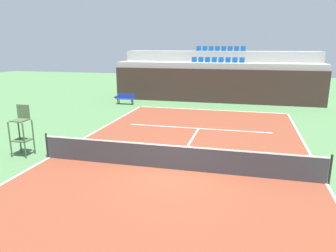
% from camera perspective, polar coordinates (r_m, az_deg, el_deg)
% --- Properties ---
extents(ground_plane, '(80.00, 80.00, 0.00)m').
position_cam_1_polar(ground_plane, '(12.35, 0.99, -7.84)').
color(ground_plane, '#477042').
extents(court_surface, '(11.00, 24.00, 0.01)m').
position_cam_1_polar(court_surface, '(12.35, 0.99, -7.82)').
color(court_surface, brown).
rests_on(court_surface, ground_plane).
extents(baseline_far, '(11.00, 0.10, 0.00)m').
position_cam_1_polar(baseline_far, '(23.70, 7.54, 2.88)').
color(baseline_far, white).
rests_on(baseline_far, court_surface).
extents(sideline_left, '(0.10, 24.00, 0.00)m').
position_cam_1_polar(sideline_left, '(14.50, -20.59, -5.33)').
color(sideline_left, white).
rests_on(sideline_left, court_surface).
extents(sideline_right, '(0.10, 24.00, 0.00)m').
position_cam_1_polar(sideline_right, '(12.42, 26.66, -9.27)').
color(sideline_right, white).
rests_on(sideline_right, court_surface).
extents(service_line_far, '(8.26, 0.10, 0.00)m').
position_cam_1_polar(service_line_far, '(18.34, 5.51, -0.43)').
color(service_line_far, white).
rests_on(service_line_far, court_surface).
extents(centre_service_line, '(0.10, 6.40, 0.00)m').
position_cam_1_polar(centre_service_line, '(15.30, 3.70, -3.40)').
color(centre_service_line, white).
rests_on(centre_service_line, court_surface).
extents(back_wall, '(17.27, 0.30, 2.78)m').
position_cam_1_polar(back_wall, '(26.60, 8.44, 7.09)').
color(back_wall, '#33231E').
rests_on(back_wall, ground_plane).
extents(stands_tier_lower, '(17.27, 2.40, 3.24)m').
position_cam_1_polar(stands_tier_lower, '(27.91, 8.74, 7.90)').
color(stands_tier_lower, '#9E9E99').
rests_on(stands_tier_lower, ground_plane).
extents(stands_tier_upper, '(17.27, 2.40, 4.15)m').
position_cam_1_polar(stands_tier_upper, '(30.24, 9.22, 9.23)').
color(stands_tier_upper, '#9E9E99').
rests_on(stands_tier_upper, ground_plane).
extents(seating_row_lower, '(4.48, 0.44, 0.44)m').
position_cam_1_polar(seating_row_lower, '(27.87, 8.90, 11.49)').
color(seating_row_lower, '#145193').
rests_on(seating_row_lower, stands_tier_lower).
extents(seating_row_upper, '(4.48, 0.44, 0.44)m').
position_cam_1_polar(seating_row_upper, '(30.23, 9.40, 13.40)').
color(seating_row_upper, '#145193').
rests_on(seating_row_upper, stands_tier_upper).
extents(tennis_net, '(11.08, 0.08, 1.07)m').
position_cam_1_polar(tennis_net, '(12.17, 1.00, -5.62)').
color(tennis_net, black).
rests_on(tennis_net, court_surface).
extents(umpire_chair, '(0.76, 0.66, 2.20)m').
position_cam_1_polar(umpire_chair, '(14.95, -24.82, -0.47)').
color(umpire_chair, '#334C2D').
rests_on(umpire_chair, ground_plane).
extents(player_bench, '(1.50, 0.40, 0.85)m').
position_cam_1_polar(player_bench, '(26.02, -7.64, 5.00)').
color(player_bench, navy).
rests_on(player_bench, ground_plane).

